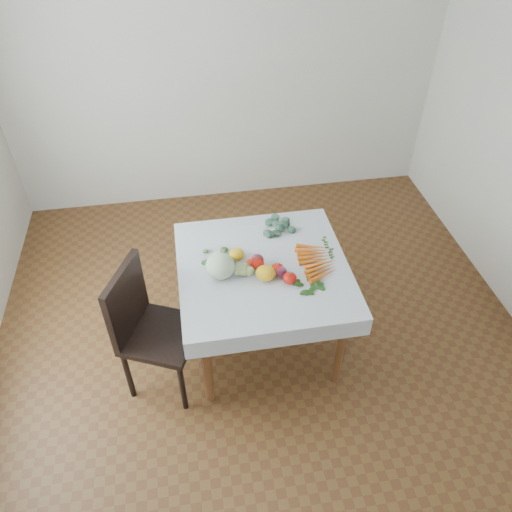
# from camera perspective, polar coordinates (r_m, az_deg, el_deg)

# --- Properties ---
(ground) EXTENTS (4.00, 4.00, 0.00)m
(ground) POSITION_cam_1_polar(r_m,az_deg,el_deg) (3.86, 0.73, -9.48)
(ground) COLOR brown
(back_wall) EXTENTS (4.00, 0.04, 2.70)m
(back_wall) POSITION_cam_1_polar(r_m,az_deg,el_deg) (4.70, -3.72, 20.98)
(back_wall) COLOR silver
(back_wall) RESTS_ON ground
(table) EXTENTS (1.00, 1.00, 0.75)m
(table) POSITION_cam_1_polar(r_m,az_deg,el_deg) (3.37, 0.83, -2.49)
(table) COLOR brown
(table) RESTS_ON ground
(tablecloth) EXTENTS (1.12, 1.12, 0.01)m
(tablecloth) POSITION_cam_1_polar(r_m,az_deg,el_deg) (3.30, 0.85, -1.25)
(tablecloth) COLOR white
(tablecloth) RESTS_ON table
(chair) EXTENTS (0.59, 0.59, 0.98)m
(chair) POSITION_cam_1_polar(r_m,az_deg,el_deg) (3.29, -12.40, -7.51)
(chair) COLOR black
(chair) RESTS_ON ground
(cabbage) EXTENTS (0.25, 0.25, 0.17)m
(cabbage) POSITION_cam_1_polar(r_m,az_deg,el_deg) (3.19, -4.10, -1.15)
(cabbage) COLOR #B2C7A7
(cabbage) RESTS_ON tablecloth
(tomato_a) EXTENTS (0.09, 0.09, 0.08)m
(tomato_a) POSITION_cam_1_polar(r_m,az_deg,el_deg) (3.27, 0.13, -0.83)
(tomato_a) COLOR red
(tomato_a) RESTS_ON tablecloth
(tomato_b) EXTENTS (0.11, 0.11, 0.07)m
(tomato_b) POSITION_cam_1_polar(r_m,az_deg,el_deg) (3.23, 2.47, -1.47)
(tomato_b) COLOR red
(tomato_b) RESTS_ON tablecloth
(tomato_c) EXTENTS (0.09, 0.09, 0.07)m
(tomato_c) POSITION_cam_1_polar(r_m,az_deg,el_deg) (3.27, -0.50, -0.91)
(tomato_c) COLOR red
(tomato_c) RESTS_ON tablecloth
(tomato_d) EXTENTS (0.12, 0.12, 0.08)m
(tomato_d) POSITION_cam_1_polar(r_m,az_deg,el_deg) (3.17, 3.88, -2.56)
(tomato_d) COLOR red
(tomato_d) RESTS_ON tablecloth
(heirloom_back) EXTENTS (0.12, 0.12, 0.07)m
(heirloom_back) POSITION_cam_1_polar(r_m,az_deg,el_deg) (3.34, -2.22, 0.21)
(heirloom_back) COLOR yellow
(heirloom_back) RESTS_ON tablecloth
(heirloom_front) EXTENTS (0.14, 0.14, 0.09)m
(heirloom_front) POSITION_cam_1_polar(r_m,az_deg,el_deg) (3.19, 1.11, -1.96)
(heirloom_front) COLOR yellow
(heirloom_front) RESTS_ON tablecloth
(onion_a) EXTENTS (0.09, 0.09, 0.07)m
(onion_a) POSITION_cam_1_polar(r_m,az_deg,el_deg) (3.29, 0.15, -0.45)
(onion_a) COLOR #541836
(onion_a) RESTS_ON tablecloth
(onion_b) EXTENTS (0.09, 0.09, 0.07)m
(onion_b) POSITION_cam_1_polar(r_m,az_deg,el_deg) (3.22, 2.84, -1.79)
(onion_b) COLOR #541836
(onion_b) RESTS_ON tablecloth
(tomatillo_cluster) EXTENTS (0.17, 0.13, 0.05)m
(tomatillo_cluster) POSITION_cam_1_polar(r_m,az_deg,el_deg) (3.26, -1.66, -1.32)
(tomatillo_cluster) COLOR #98B166
(tomatillo_cluster) RESTS_ON tablecloth
(carrot_bunch) EXTENTS (0.23, 0.40, 0.03)m
(carrot_bunch) POSITION_cam_1_polar(r_m,az_deg,el_deg) (3.35, 7.03, -0.51)
(carrot_bunch) COLOR orange
(carrot_bunch) RESTS_ON tablecloth
(kale_bunch) EXTENTS (0.29, 0.24, 0.04)m
(kale_bunch) POSITION_cam_1_polar(r_m,az_deg,el_deg) (3.61, 2.27, 3.51)
(kale_bunch) COLOR #395E45
(kale_bunch) RESTS_ON tablecloth
(basil_bunch) EXTENTS (0.23, 0.20, 0.01)m
(basil_bunch) POSITION_cam_1_polar(r_m,az_deg,el_deg) (3.19, 6.19, -3.28)
(basil_bunch) COLOR #23561A
(basil_bunch) RESTS_ON tablecloth
(dill_bunch) EXTENTS (0.21, 0.17, 0.02)m
(dill_bunch) POSITION_cam_1_polar(r_m,az_deg,el_deg) (3.37, -4.51, -0.11)
(dill_bunch) COLOR #4D7F3A
(dill_bunch) RESTS_ON tablecloth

